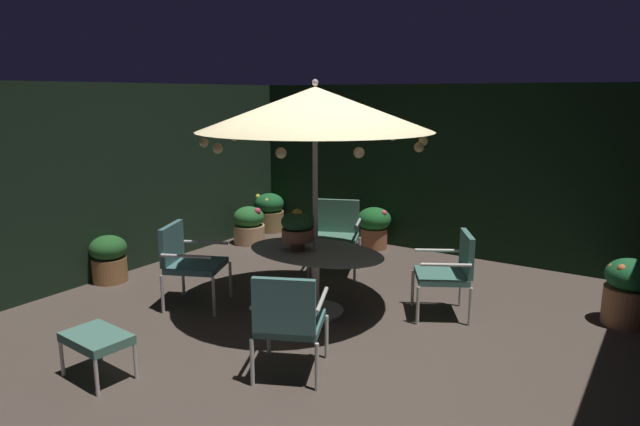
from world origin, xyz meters
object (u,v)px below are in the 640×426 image
centerpiece_planter (297,227)px  potted_plant_back_left (629,291)px  patio_umbrella (315,109)px  potted_plant_right_far (249,225)px  ottoman_footrest (97,340)px  patio_chair_east (336,231)px  potted_plant_right_near (374,226)px  patio_chair_northeast (451,268)px  patio_chair_southeast (188,258)px  potted_plant_front_corner (109,258)px  patio_dining_table (315,265)px  patio_chair_north (288,318)px  potted_plant_left_far (269,212)px

centerpiece_planter → potted_plant_back_left: bearing=27.5°
patio_umbrella → potted_plant_right_far: (-2.56, 1.88, -1.95)m
centerpiece_planter → ottoman_footrest: bearing=-105.2°
patio_chair_east → potted_plant_right_near: patio_chair_east is taller
patio_chair_northeast → patio_chair_southeast: size_ratio=0.99×
centerpiece_planter → potted_plant_front_corner: (-2.68, -0.50, -0.67)m
patio_dining_table → centerpiece_planter: 0.47m
potted_plant_front_corner → potted_plant_right_far: potted_plant_front_corner is taller
centerpiece_planter → patio_chair_southeast: bearing=-156.6°
potted_plant_front_corner → potted_plant_right_near: 3.96m
patio_chair_north → potted_plant_right_near: (-1.32, 4.09, -0.19)m
potted_plant_right_far → patio_chair_east: bearing=-14.2°
potted_plant_right_far → centerpiece_planter: bearing=-39.6°
centerpiece_planter → patio_chair_north: (0.80, -1.26, -0.44)m
patio_chair_east → ottoman_footrest: 3.65m
patio_dining_table → potted_plant_back_left: patio_dining_table is taller
potted_plant_front_corner → patio_chair_northeast: bearing=17.8°
potted_plant_right_near → patio_chair_northeast: bearing=-45.2°
patio_chair_northeast → potted_plant_left_far: bearing=154.0°
patio_dining_table → patio_chair_north: bearing=-65.3°
patio_chair_north → potted_plant_right_far: size_ratio=1.56×
patio_chair_north → potted_plant_front_corner: size_ratio=1.56×
patio_chair_east → potted_plant_back_left: 3.56m
potted_plant_right_near → potted_plant_left_far: potted_plant_left_far is taller
potted_plant_right_far → patio_chair_southeast: bearing=-64.3°
centerpiece_planter → patio_chair_northeast: 1.74m
centerpiece_planter → patio_chair_east: size_ratio=0.47×
patio_chair_east → potted_plant_right_far: size_ratio=1.61×
patio_umbrella → patio_chair_north: 2.27m
patio_chair_southeast → potted_plant_right_near: size_ratio=1.45×
patio_chair_north → potted_plant_front_corner: patio_chair_north is taller
patio_chair_north → patio_chair_southeast: (-1.98, 0.75, 0.01)m
potted_plant_right_near → patio_chair_southeast: bearing=-101.3°
patio_chair_southeast → patio_chair_north: bearing=-20.6°
ottoman_footrest → potted_plant_back_left: (3.73, 3.81, 0.02)m
patio_umbrella → potted_plant_right_near: size_ratio=3.89×
patio_umbrella → patio_chair_northeast: patio_umbrella is taller
patio_dining_table → patio_chair_east: 1.49m
patio_chair_southeast → potted_plant_right_near: 3.42m
patio_chair_northeast → centerpiece_planter: bearing=-150.5°
patio_umbrella → potted_plant_right_near: patio_umbrella is taller
patio_chair_north → potted_plant_right_far: bearing=134.5°
patio_chair_southeast → patio_umbrella: bearing=24.2°
patio_chair_north → potted_plant_left_far: 5.34m
centerpiece_planter → potted_plant_right_far: size_ratio=0.76×
potted_plant_back_left → potted_plant_right_near: bearing=162.0°
patio_chair_north → patio_chair_northeast: size_ratio=1.02×
patio_dining_table → patio_umbrella: patio_umbrella is taller
centerpiece_planter → potted_plant_front_corner: centerpiece_planter is taller
patio_chair_north → patio_chair_southeast: size_ratio=1.00×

